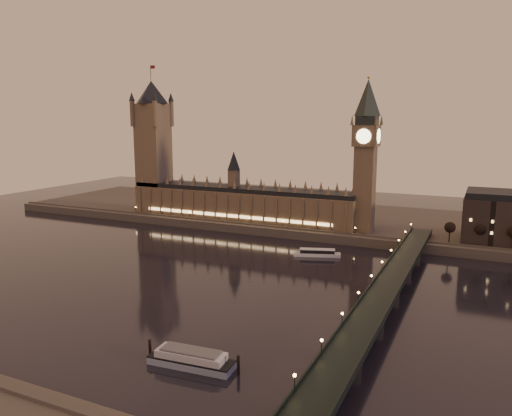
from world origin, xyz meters
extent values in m
plane|color=black|center=(0.00, 0.00, 0.00)|extent=(700.00, 700.00, 0.00)
cube|color=#423D35|center=(30.00, 165.00, 3.00)|extent=(560.00, 130.00, 6.00)
cube|color=brown|center=(-40.00, 121.00, 17.00)|extent=(180.00, 26.00, 22.00)
cube|color=black|center=(-40.00, 121.00, 29.60)|extent=(180.00, 22.00, 3.20)
cube|color=#FFCC7F|center=(-40.00, 107.50, 11.00)|extent=(153.00, 0.25, 2.20)
cube|color=brown|center=(-120.00, 121.00, 50.00)|extent=(22.00, 22.00, 88.00)
cone|color=black|center=(-120.00, 121.00, 103.00)|extent=(31.68, 31.68, 18.00)
cylinder|color=black|center=(-120.00, 121.00, 118.00)|extent=(0.44, 0.44, 12.00)
cube|color=maroon|center=(-117.80, 121.00, 122.50)|extent=(4.00, 0.15, 2.50)
cube|color=brown|center=(54.00, 121.00, 35.00)|extent=(13.00, 13.00, 58.00)
cube|color=brown|center=(54.00, 121.00, 71.00)|extent=(16.00, 16.00, 14.00)
cylinder|color=#FFEAA5|center=(54.00, 112.82, 71.00)|extent=(9.60, 0.35, 9.60)
cylinder|color=#FFEAA5|center=(45.82, 121.00, 71.00)|extent=(0.35, 9.60, 9.60)
cube|color=black|center=(54.00, 121.00, 81.00)|extent=(13.00, 13.00, 6.00)
cone|color=black|center=(54.00, 121.00, 96.00)|extent=(17.68, 17.68, 24.00)
sphere|color=gold|center=(54.00, 121.00, 109.00)|extent=(2.00, 2.00, 2.00)
cube|color=black|center=(92.00, 0.00, 8.00)|extent=(13.00, 260.00, 2.00)
cube|color=black|center=(85.70, 0.00, 9.50)|extent=(0.60, 260.00, 1.00)
cube|color=black|center=(98.30, 0.00, 9.50)|extent=(0.60, 260.00, 1.00)
cylinder|color=black|center=(110.52, 109.00, 10.89)|extent=(0.70, 0.70, 9.78)
sphere|color=black|center=(110.52, 109.00, 16.00)|extent=(6.52, 6.52, 6.52)
cylinder|color=black|center=(127.65, 109.00, 10.89)|extent=(0.70, 0.70, 9.78)
sphere|color=black|center=(127.65, 109.00, 16.00)|extent=(6.52, 6.52, 6.52)
cylinder|color=black|center=(144.79, 109.00, 10.89)|extent=(0.70, 0.70, 9.78)
sphere|color=black|center=(144.79, 109.00, 16.00)|extent=(6.52, 6.52, 6.52)
cube|color=silver|center=(39.01, 67.16, 1.02)|extent=(28.41, 14.45, 2.05)
cube|color=black|center=(39.01, 67.16, 3.07)|extent=(21.18, 11.15, 2.05)
cube|color=silver|center=(39.01, 67.16, 4.28)|extent=(21.78, 11.56, 0.37)
cube|color=#90A0B7|center=(43.39, -81.58, 1.21)|extent=(30.41, 10.72, 2.43)
cube|color=black|center=(43.39, -81.58, 2.66)|extent=(30.41, 10.72, 0.47)
cube|color=silver|center=(43.39, -81.58, 4.10)|extent=(24.76, 9.35, 2.43)
cube|color=#595B5E|center=(43.39, -81.58, 5.64)|extent=(20.97, 8.12, 0.65)
cylinder|color=black|center=(26.65, -81.90, 3.17)|extent=(1.03, 1.03, 6.34)
cylinder|color=black|center=(60.12, -79.26, 3.17)|extent=(1.03, 1.03, 6.34)
camera|label=1|loc=(129.65, -213.91, 82.79)|focal=35.00mm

